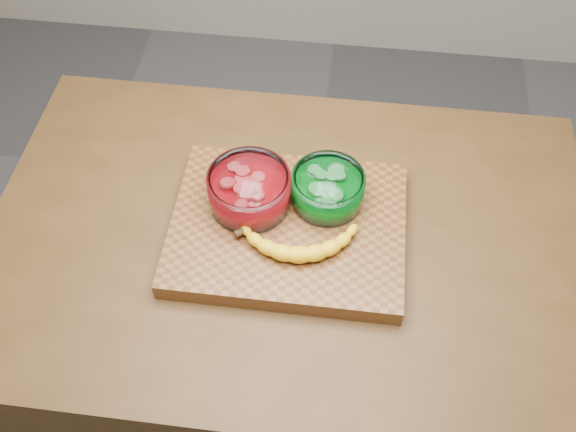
# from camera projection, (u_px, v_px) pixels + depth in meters

# --- Properties ---
(ground) EXTENTS (3.50, 3.50, 0.00)m
(ground) POSITION_uv_depth(u_px,v_px,m) (288.00, 402.00, 1.99)
(ground) COLOR #555559
(ground) RESTS_ON ground
(counter) EXTENTS (1.20, 0.80, 0.90)m
(counter) POSITION_uv_depth(u_px,v_px,m) (288.00, 336.00, 1.63)
(counter) COLOR #4C3116
(counter) RESTS_ON ground
(cutting_board) EXTENTS (0.45, 0.35, 0.04)m
(cutting_board) POSITION_uv_depth(u_px,v_px,m) (288.00, 228.00, 1.25)
(cutting_board) COLOR brown
(cutting_board) RESTS_ON counter
(bowl_red) EXTENTS (0.16, 0.16, 0.07)m
(bowl_red) POSITION_uv_depth(u_px,v_px,m) (249.00, 190.00, 1.23)
(bowl_red) COLOR white
(bowl_red) RESTS_ON cutting_board
(bowl_green) EXTENTS (0.14, 0.14, 0.07)m
(bowl_green) POSITION_uv_depth(u_px,v_px,m) (328.00, 189.00, 1.24)
(bowl_green) COLOR white
(bowl_green) RESTS_ON cutting_board
(banana) EXTENTS (0.26, 0.12, 0.04)m
(banana) POSITION_uv_depth(u_px,v_px,m) (298.00, 240.00, 1.19)
(banana) COLOR yellow
(banana) RESTS_ON cutting_board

